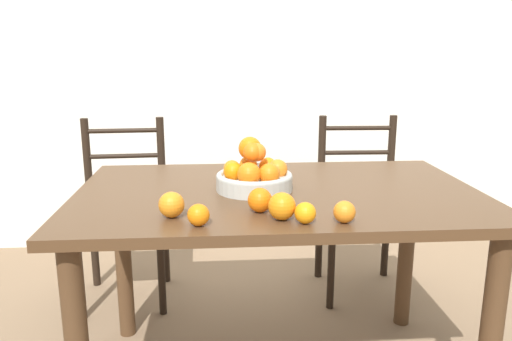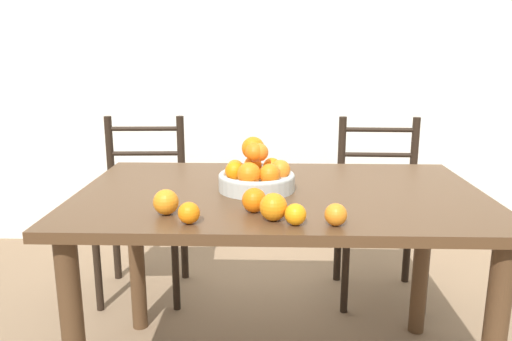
% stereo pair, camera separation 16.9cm
% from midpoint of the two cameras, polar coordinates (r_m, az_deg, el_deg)
% --- Properties ---
extents(wall_back, '(8.00, 0.06, 2.60)m').
position_cam_midpoint_polar(wall_back, '(3.20, -2.11, 14.29)').
color(wall_back, silver).
rests_on(wall_back, ground_plane).
extents(dining_table, '(1.44, 0.89, 0.77)m').
position_cam_midpoint_polar(dining_table, '(1.82, -0.16, -5.63)').
color(dining_table, '#4C331E').
rests_on(dining_table, ground_plane).
extents(fruit_bowl, '(0.27, 0.27, 0.19)m').
position_cam_midpoint_polar(fruit_bowl, '(1.78, -2.93, -0.46)').
color(fruit_bowl, '#B2B7B2').
rests_on(fruit_bowl, dining_table).
extents(orange_loose_0, '(0.08, 0.08, 0.08)m').
position_cam_midpoint_polar(orange_loose_0, '(1.53, -12.79, -3.88)').
color(orange_loose_0, orange).
rests_on(orange_loose_0, dining_table).
extents(orange_loose_1, '(0.06, 0.06, 0.06)m').
position_cam_midpoint_polar(orange_loose_1, '(1.44, -9.96, -5.08)').
color(orange_loose_1, orange).
rests_on(orange_loose_1, dining_table).
extents(orange_loose_2, '(0.08, 0.08, 0.08)m').
position_cam_midpoint_polar(orange_loose_2, '(1.54, -2.70, -3.44)').
color(orange_loose_2, orange).
rests_on(orange_loose_2, dining_table).
extents(orange_loose_3, '(0.08, 0.08, 0.08)m').
position_cam_midpoint_polar(orange_loose_3, '(1.47, -0.31, -4.15)').
color(orange_loose_3, orange).
rests_on(orange_loose_3, dining_table).
extents(orange_loose_4, '(0.06, 0.06, 0.06)m').
position_cam_midpoint_polar(orange_loose_4, '(1.44, 2.31, -4.92)').
color(orange_loose_4, orange).
rests_on(orange_loose_4, dining_table).
extents(orange_loose_5, '(0.07, 0.07, 0.07)m').
position_cam_midpoint_polar(orange_loose_5, '(1.46, 6.82, -4.77)').
color(orange_loose_5, orange).
rests_on(orange_loose_5, dining_table).
extents(chair_left, '(0.44, 0.42, 0.92)m').
position_cam_midpoint_polar(chair_left, '(2.65, -16.63, -4.73)').
color(chair_left, black).
rests_on(chair_left, ground_plane).
extents(chair_right, '(0.43, 0.41, 0.92)m').
position_cam_midpoint_polar(chair_right, '(2.67, 10.10, -4.25)').
color(chair_right, black).
rests_on(chair_right, ground_plane).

